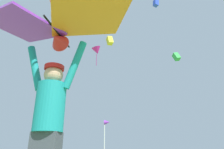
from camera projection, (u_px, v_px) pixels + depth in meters
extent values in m
cylinder|color=teal|center=(50.00, 107.00, 2.33)|extent=(0.38, 0.38, 0.56)
sphere|color=tan|center=(54.00, 75.00, 2.47)|extent=(0.23, 0.23, 0.23)
cylinder|color=red|center=(54.00, 68.00, 2.51)|extent=(0.27, 0.27, 0.05)
cylinder|color=teal|center=(75.00, 65.00, 2.47)|extent=(0.29, 0.12, 0.62)
cylinder|color=teal|center=(35.00, 68.00, 2.56)|extent=(0.29, 0.12, 0.62)
cylinder|color=black|center=(58.00, 33.00, 2.68)|extent=(0.12, 0.77, 0.02)
cube|color=orange|center=(89.00, 18.00, 2.53)|extent=(1.18, 1.13, 0.22)
cube|color=purple|center=(23.00, 26.00, 2.69)|extent=(1.10, 1.01, 0.22)
cone|color=red|center=(57.00, 40.00, 2.65)|extent=(0.26, 0.23, 0.24)
cube|color=blue|center=(156.00, 3.00, 28.77)|extent=(0.91, 0.92, 1.02)
cube|color=yellow|center=(110.00, 41.00, 26.60)|extent=(1.15, 1.03, 1.25)
cone|color=#DB2393|center=(97.00, 51.00, 23.20)|extent=(1.35, 1.35, 1.24)
cylinder|color=#991867|center=(97.00, 60.00, 22.79)|extent=(0.05, 0.05, 1.47)
cube|color=green|center=(176.00, 57.00, 32.37)|extent=(1.40, 1.28, 1.55)
cone|color=red|center=(52.00, 4.00, 18.05)|extent=(0.95, 0.85, 0.70)
cylinder|color=maroon|center=(52.00, 11.00, 17.79)|extent=(0.03, 0.03, 0.94)
cylinder|color=silver|center=(104.00, 141.00, 10.14)|extent=(0.04, 0.04, 2.13)
cone|color=purple|center=(107.00, 122.00, 10.44)|extent=(0.28, 0.24, 0.24)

